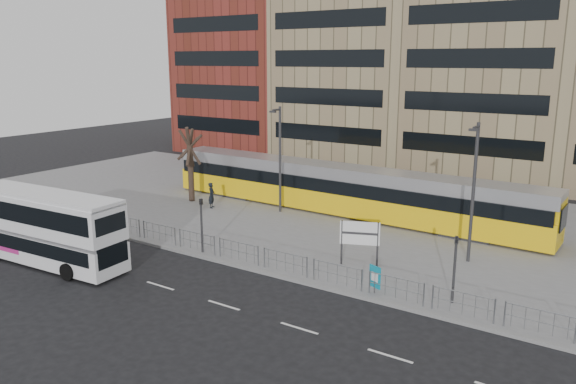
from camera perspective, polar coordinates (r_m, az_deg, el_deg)
The scene contains 16 objects.
ground at distance 29.79m, azimuth -4.54°, elevation -7.81°, with size 120.00×120.00×0.00m, color black.
plaza at distance 39.41m, azimuth 6.25°, elevation -2.42°, with size 64.00×24.00×0.15m, color slate.
kerb at distance 29.80m, azimuth -4.48°, elevation -7.65°, with size 64.00×0.25×0.17m, color gray.
building_row at distance 58.27m, azimuth 18.50°, elevation 14.83°, with size 70.40×18.40×31.20m.
pedestrian_barrier at distance 28.72m, azimuth -0.79°, elevation -6.51°, with size 32.07×0.07×1.10m.
road_markings at distance 26.38m, azimuth -8.24°, elevation -10.80°, with size 62.00×0.12×0.01m, color white.
double_decker_bus at distance 32.49m, azimuth -23.38°, elevation -3.15°, with size 9.93×2.99×3.92m.
tram at distance 39.53m, azimuth 5.40°, elevation 0.28°, with size 28.55×3.50×3.36m.
station_sign at distance 29.51m, azimuth 7.30°, elevation -4.38°, with size 1.96×0.84×2.39m.
ad_panel at distance 26.51m, azimuth 8.82°, elevation -8.56°, with size 0.67×0.31×1.32m.
pedestrian at distance 41.20m, azimuth -7.77°, elevation -0.33°, with size 0.68×0.45×1.86m, color black.
traffic_light_west at distance 31.52m, azimuth -8.80°, elevation -2.67°, with size 0.22×0.24×3.10m.
traffic_light_east at distance 25.82m, azimuth 16.60°, elevation -6.71°, with size 0.23×0.25×3.10m.
lamp_post_west at distance 39.08m, azimuth -0.86°, elevation 3.78°, with size 0.45×1.04×7.44m.
lamp_post_east at distance 30.72m, azimuth 18.31°, elevation 0.48°, with size 0.45×1.04×7.46m.
bare_tree at distance 42.65m, azimuth -10.04°, elevation 6.74°, with size 5.05×5.05×8.12m.
Camera 1 is at (17.24, -21.80, 10.73)m, focal length 35.00 mm.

